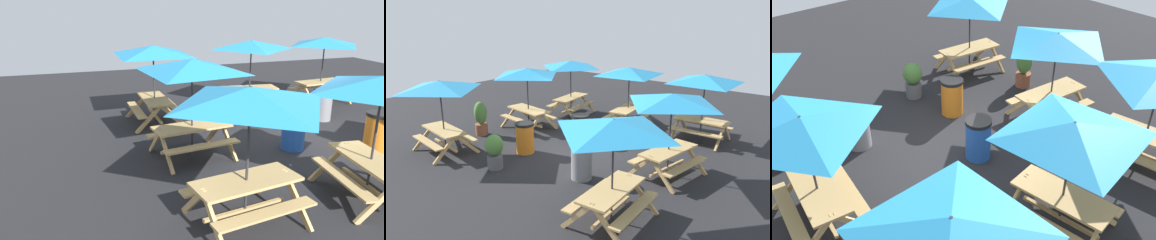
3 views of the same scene
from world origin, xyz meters
TOP-DOWN VIEW (x-y plane):
  - ground_plane at (0.00, 0.00)m, footprint 24.00×24.00m
  - picnic_table_0 at (-0.21, -3.16)m, footprint 2.26×2.26m
  - picnic_table_1 at (0.31, 2.83)m, footprint 2.23×2.23m
  - picnic_table_2 at (2.83, 0.01)m, footprint 2.80×2.80m
  - picnic_table_3 at (-3.05, 3.10)m, footprint 2.24×2.24m
  - picnic_table_4 at (2.83, 2.87)m, footprint 2.26×2.26m
  - picnic_table_5 at (-3.07, -3.27)m, footprint 2.16×2.16m
  - picnic_table_6 at (3.09, -2.76)m, footprint 2.83×2.83m
  - trash_bin_gray at (-1.84, -1.47)m, footprint 0.59×0.59m
  - trash_bin_blue at (0.31, 0.32)m, footprint 0.59×0.59m
  - trash_bin_orange at (-1.49, 1.09)m, footprint 0.59×0.59m
  - potted_plant_0 at (-2.88, 0.86)m, footprint 0.51×0.51m
  - potted_plant_1 at (-1.29, 3.61)m, footprint 0.45×0.45m

SIDE VIEW (x-z plane):
  - ground_plane at x=0.00m, z-range 0.00..0.00m
  - trash_bin_gray at x=-1.84m, z-range 0.00..0.98m
  - trash_bin_blue at x=0.31m, z-range 0.00..0.98m
  - trash_bin_orange at x=-1.49m, z-range 0.00..0.98m
  - potted_plant_0 at x=-2.88m, z-range 0.04..1.05m
  - potted_plant_1 at x=-1.29m, z-range 0.01..1.23m
  - picnic_table_0 at x=-0.21m, z-range 0.82..3.16m
  - picnic_table_1 at x=0.31m, z-range 0.82..3.16m
  - picnic_table_2 at x=2.83m, z-range 0.82..3.16m
  - picnic_table_3 at x=-3.05m, z-range 0.82..3.16m
  - picnic_table_4 at x=2.83m, z-range 0.82..3.16m
  - picnic_table_5 at x=-3.07m, z-range 0.82..3.16m
  - picnic_table_6 at x=3.09m, z-range 0.82..3.16m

